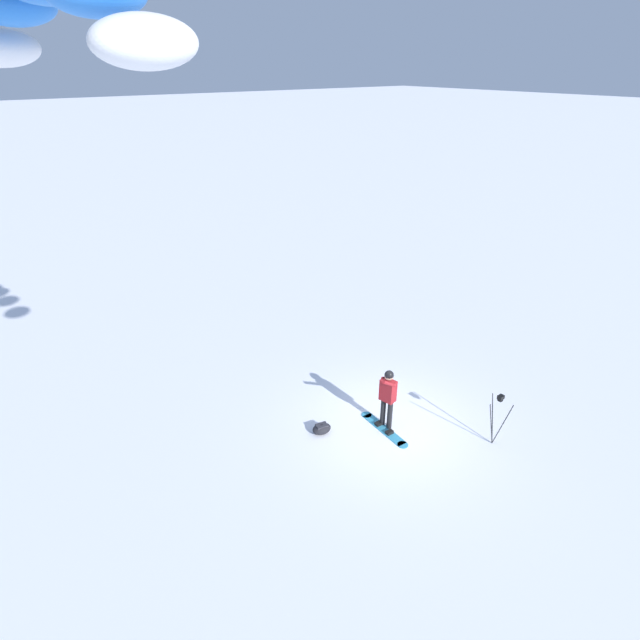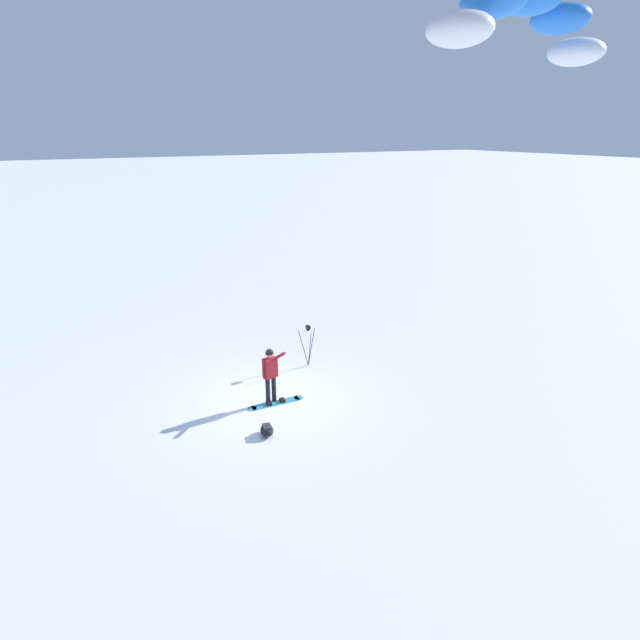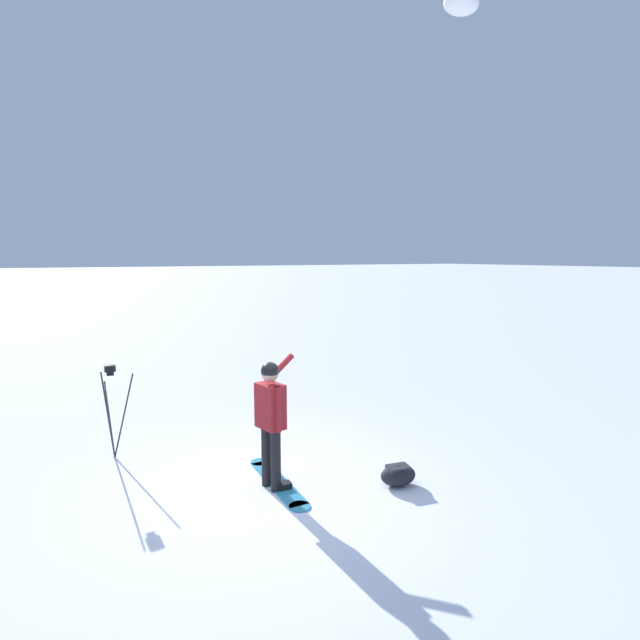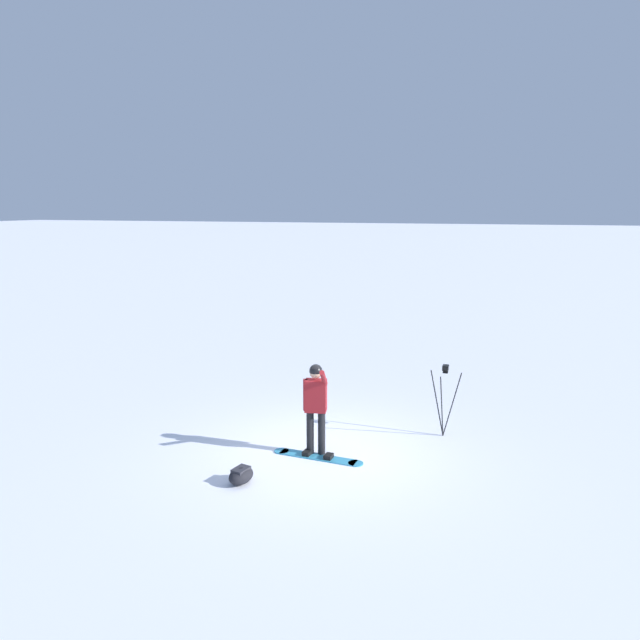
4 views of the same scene
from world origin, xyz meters
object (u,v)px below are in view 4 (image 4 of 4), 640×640
(snowboarder, at_px, (316,399))
(camera_tripod, at_px, (445,386))
(snowboard, at_px, (318,456))
(gear_bag_large, at_px, (241,475))

(snowboarder, distance_m, camera_tripod, 2.79)
(snowboard, xyz_separation_m, gear_bag_large, (0.89, 1.44, 0.13))
(snowboarder, height_order, snowboard, snowboarder)
(snowboarder, height_order, gear_bag_large, snowboarder)
(snowboard, height_order, gear_bag_large, gear_bag_large)
(snowboarder, bearing_deg, gear_bag_large, 62.82)
(snowboard, bearing_deg, snowboarder, -56.63)
(gear_bag_large, bearing_deg, snowboarder, -117.18)
(snowboarder, relative_size, snowboard, 1.01)
(gear_bag_large, bearing_deg, camera_tripod, -131.83)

